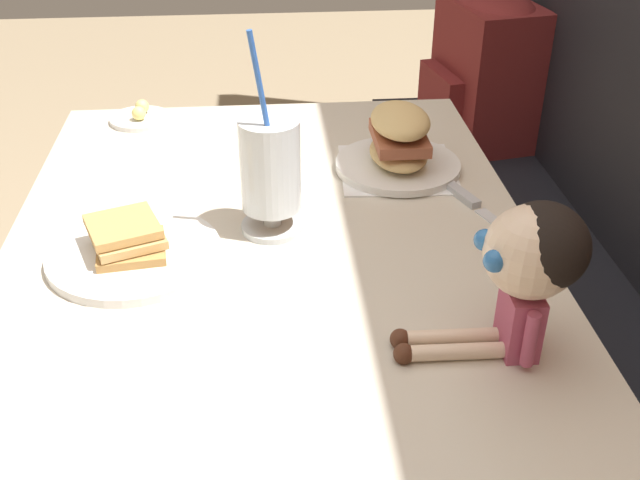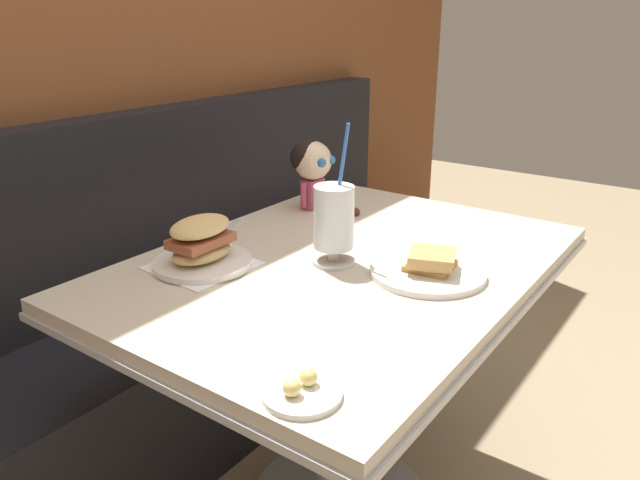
{
  "view_description": "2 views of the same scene",
  "coord_description": "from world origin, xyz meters",
  "px_view_note": "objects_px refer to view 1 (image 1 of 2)",
  "views": [
    {
      "loc": [
        0.98,
        0.17,
        1.34
      ],
      "look_at": [
        0.08,
        0.25,
        0.79
      ],
      "focal_mm": 42.82,
      "sensor_mm": 36.0,
      "label": 1
    },
    {
      "loc": [
        -1.08,
        -0.54,
        1.27
      ],
      "look_at": [
        -0.01,
        0.24,
        0.78
      ],
      "focal_mm": 34.11,
      "sensor_mm": 36.0,
      "label": 2
    }
  ],
  "objects_px": {
    "toast_plate": "(132,249)",
    "butter_knife": "(473,204)",
    "seated_doll": "(530,260)",
    "milkshake_glass": "(270,169)",
    "sandwich_plate": "(399,146)",
    "backpack": "(484,66)",
    "butter_saucer": "(140,117)"
  },
  "relations": [
    {
      "from": "seated_doll",
      "to": "milkshake_glass",
      "type": "bearing_deg",
      "value": -137.14
    },
    {
      "from": "butter_saucer",
      "to": "butter_knife",
      "type": "xyz_separation_m",
      "value": [
        0.4,
        0.58,
        -0.0
      ]
    },
    {
      "from": "sandwich_plate",
      "to": "seated_doll",
      "type": "xyz_separation_m",
      "value": [
        0.49,
        0.06,
        0.08
      ]
    },
    {
      "from": "butter_knife",
      "to": "backpack",
      "type": "distance_m",
      "value": 0.94
    },
    {
      "from": "toast_plate",
      "to": "backpack",
      "type": "height_order",
      "value": "backpack"
    },
    {
      "from": "butter_knife",
      "to": "seated_doll",
      "type": "xyz_separation_m",
      "value": [
        0.35,
        -0.04,
        0.12
      ]
    },
    {
      "from": "milkshake_glass",
      "to": "seated_doll",
      "type": "relative_size",
      "value": 1.44
    },
    {
      "from": "seated_doll",
      "to": "backpack",
      "type": "distance_m",
      "value": 1.31
    },
    {
      "from": "milkshake_glass",
      "to": "butter_knife",
      "type": "relative_size",
      "value": 1.4
    },
    {
      "from": "toast_plate",
      "to": "milkshake_glass",
      "type": "bearing_deg",
      "value": 107.44
    },
    {
      "from": "toast_plate",
      "to": "seated_doll",
      "type": "xyz_separation_m",
      "value": [
        0.24,
        0.49,
        0.11
      ]
    },
    {
      "from": "sandwich_plate",
      "to": "seated_doll",
      "type": "height_order",
      "value": "seated_doll"
    },
    {
      "from": "milkshake_glass",
      "to": "butter_saucer",
      "type": "xyz_separation_m",
      "value": [
        -0.45,
        -0.25,
        -0.09
      ]
    },
    {
      "from": "sandwich_plate",
      "to": "toast_plate",
      "type": "bearing_deg",
      "value": -59.86
    },
    {
      "from": "toast_plate",
      "to": "milkshake_glass",
      "type": "relative_size",
      "value": 0.79
    },
    {
      "from": "milkshake_glass",
      "to": "butter_saucer",
      "type": "bearing_deg",
      "value": -150.59
    },
    {
      "from": "toast_plate",
      "to": "butter_knife",
      "type": "distance_m",
      "value": 0.54
    },
    {
      "from": "butter_knife",
      "to": "backpack",
      "type": "bearing_deg",
      "value": 163.12
    },
    {
      "from": "toast_plate",
      "to": "backpack",
      "type": "xyz_separation_m",
      "value": [
        -1.01,
        0.8,
        -0.1
      ]
    },
    {
      "from": "milkshake_glass",
      "to": "backpack",
      "type": "height_order",
      "value": "milkshake_glass"
    },
    {
      "from": "butter_saucer",
      "to": "butter_knife",
      "type": "relative_size",
      "value": 0.53
    },
    {
      "from": "sandwich_plate",
      "to": "butter_knife",
      "type": "bearing_deg",
      "value": 35.29
    },
    {
      "from": "butter_knife",
      "to": "milkshake_glass",
      "type": "bearing_deg",
      "value": -82.22
    },
    {
      "from": "toast_plate",
      "to": "sandwich_plate",
      "type": "xyz_separation_m",
      "value": [
        -0.25,
        0.43,
        0.03
      ]
    },
    {
      "from": "toast_plate",
      "to": "backpack",
      "type": "relative_size",
      "value": 0.62
    },
    {
      "from": "butter_knife",
      "to": "backpack",
      "type": "xyz_separation_m",
      "value": [
        -0.9,
        0.27,
        -0.09
      ]
    },
    {
      "from": "sandwich_plate",
      "to": "seated_doll",
      "type": "distance_m",
      "value": 0.51
    },
    {
      "from": "toast_plate",
      "to": "butter_knife",
      "type": "xyz_separation_m",
      "value": [
        -0.11,
        0.53,
        -0.01
      ]
    },
    {
      "from": "butter_saucer",
      "to": "backpack",
      "type": "distance_m",
      "value": 0.99
    },
    {
      "from": "butter_saucer",
      "to": "seated_doll",
      "type": "relative_size",
      "value": 0.55
    },
    {
      "from": "milkshake_glass",
      "to": "seated_doll",
      "type": "height_order",
      "value": "milkshake_glass"
    },
    {
      "from": "milkshake_glass",
      "to": "toast_plate",
      "type": "bearing_deg",
      "value": -72.56
    }
  ]
}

